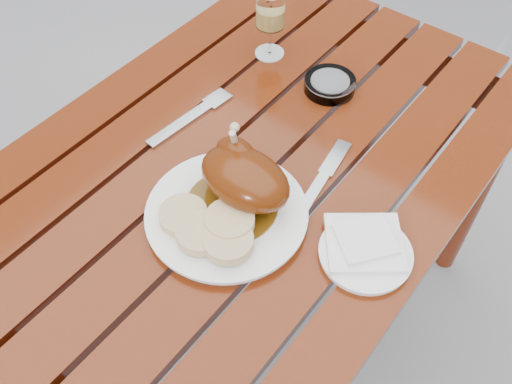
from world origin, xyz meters
TOP-DOWN VIEW (x-y plane):
  - ground at (0.00, 0.00)m, footprint 60.00×60.00m
  - table at (0.00, 0.00)m, footprint 0.80×1.20m
  - dinner_plate at (0.06, -0.16)m, footprint 0.39×0.39m
  - roast_duck at (0.06, -0.11)m, footprint 0.18×0.18m
  - bread_dumplings at (0.07, -0.21)m, footprint 0.19×0.13m
  - wine_glass at (-0.16, 0.27)m, footprint 0.08×0.08m
  - side_plate at (0.30, -0.08)m, footprint 0.20×0.20m
  - napkin at (0.29, -0.07)m, footprint 0.18×0.17m
  - ashtray at (0.01, 0.25)m, footprint 0.13×0.13m
  - fork at (-0.16, -0.02)m, footprint 0.04×0.20m
  - knife at (0.15, -0.02)m, footprint 0.06×0.22m

SIDE VIEW (x-z plane):
  - ground at x=0.00m, z-range 0.00..0.00m
  - table at x=0.00m, z-range 0.00..0.75m
  - knife at x=0.15m, z-range 0.75..0.76m
  - fork at x=-0.16m, z-range 0.75..0.76m
  - side_plate at x=0.30m, z-range 0.75..0.76m
  - dinner_plate at x=0.06m, z-range 0.75..0.77m
  - ashtray at x=0.01m, z-range 0.75..0.78m
  - napkin at x=0.29m, z-range 0.76..0.77m
  - bread_dumplings at x=0.07m, z-range 0.77..0.80m
  - roast_duck at x=0.06m, z-range 0.75..0.88m
  - wine_glass at x=-0.16m, z-range 0.75..0.91m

